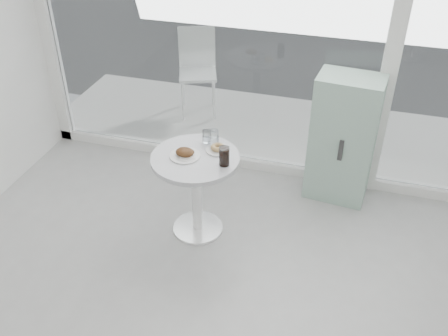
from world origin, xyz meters
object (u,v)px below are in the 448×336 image
(mint_cabinet, at_px, (343,139))
(plate_donut, at_px, (218,149))
(main_table, at_px, (196,179))
(patio_chair, at_px, (198,66))
(plate_fritter, at_px, (185,153))
(cola_glass, at_px, (224,157))
(water_tumbler_b, at_px, (214,138))
(water_tumbler_a, at_px, (206,137))

(mint_cabinet, height_order, plate_donut, mint_cabinet)
(main_table, distance_m, mint_cabinet, 1.42)
(patio_chair, relative_size, plate_fritter, 4.01)
(patio_chair, height_order, plate_fritter, patio_chair)
(mint_cabinet, bearing_deg, cola_glass, -126.90)
(main_table, relative_size, patio_chair, 0.77)
(water_tumbler_b, relative_size, cola_glass, 0.84)
(plate_donut, relative_size, water_tumbler_b, 1.50)
(water_tumbler_b, bearing_deg, plate_donut, -54.59)
(plate_donut, bearing_deg, water_tumbler_a, 143.22)
(water_tumbler_b, bearing_deg, main_table, -112.07)
(patio_chair, bearing_deg, water_tumbler_a, -88.63)
(plate_donut, xyz_separation_m, cola_glass, (0.11, -0.18, 0.06))
(mint_cabinet, distance_m, plate_donut, 1.23)
(main_table, distance_m, water_tumbler_a, 0.36)
(cola_glass, bearing_deg, patio_chair, 114.11)
(patio_chair, distance_m, plate_donut, 2.12)
(main_table, relative_size, water_tumbler_b, 5.80)
(main_table, bearing_deg, water_tumbler_a, 85.72)
(mint_cabinet, relative_size, patio_chair, 1.22)
(plate_donut, xyz_separation_m, water_tumbler_a, (-0.13, 0.10, 0.03))
(main_table, bearing_deg, cola_glass, -9.91)
(patio_chair, bearing_deg, water_tumbler_b, -86.89)
(plate_fritter, relative_size, plate_donut, 1.26)
(plate_fritter, distance_m, water_tumbler_a, 0.27)
(plate_fritter, relative_size, water_tumbler_a, 2.27)
(main_table, bearing_deg, plate_fritter, -167.73)
(plate_fritter, bearing_deg, main_table, 12.27)
(cola_glass, bearing_deg, water_tumbler_a, 130.41)
(main_table, distance_m, plate_fritter, 0.26)
(mint_cabinet, xyz_separation_m, cola_glass, (-0.85, -0.92, 0.24))
(cola_glass, bearing_deg, mint_cabinet, 47.36)
(main_table, xyz_separation_m, mint_cabinet, (1.11, 0.88, 0.06))
(main_table, xyz_separation_m, plate_fritter, (-0.08, -0.02, 0.25))
(plate_donut, bearing_deg, plate_fritter, -145.40)
(plate_donut, height_order, water_tumbler_b, water_tumbler_b)
(main_table, height_order, mint_cabinet, mint_cabinet)
(water_tumbler_b, xyz_separation_m, cola_glass, (0.17, -0.26, 0.02))
(mint_cabinet, bearing_deg, water_tumbler_a, -143.63)
(water_tumbler_b, distance_m, cola_glass, 0.31)
(water_tumbler_b, bearing_deg, water_tumbler_a, 168.11)
(main_table, height_order, plate_donut, plate_donut)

